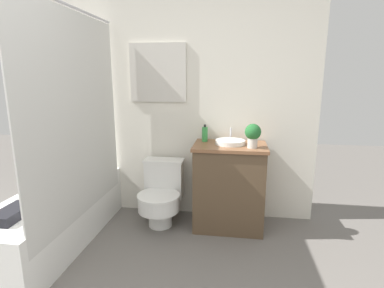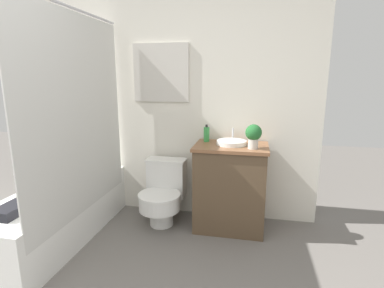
{
  "view_description": "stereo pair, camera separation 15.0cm",
  "coord_description": "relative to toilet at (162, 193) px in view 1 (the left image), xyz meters",
  "views": [
    {
      "loc": [
        0.77,
        -0.83,
        1.44
      ],
      "look_at": [
        0.39,
        1.74,
        0.87
      ],
      "focal_mm": 28.0,
      "sensor_mm": 36.0,
      "label": 1
    },
    {
      "loc": [
        0.92,
        -0.8,
        1.44
      ],
      "look_at": [
        0.39,
        1.74,
        0.87
      ],
      "focal_mm": 28.0,
      "sensor_mm": 36.0,
      "label": 2
    }
  ],
  "objects": [
    {
      "name": "sink",
      "position": [
        0.67,
        0.04,
        0.54
      ],
      "size": [
        0.28,
        0.32,
        0.13
      ],
      "color": "white",
      "rests_on": "vanity"
    },
    {
      "name": "potted_plant",
      "position": [
        0.87,
        -0.09,
        0.64
      ],
      "size": [
        0.14,
        0.14,
        0.22
      ],
      "color": "beige",
      "rests_on": "vanity"
    },
    {
      "name": "shower_area",
      "position": [
        -0.82,
        -0.52,
        -0.02
      ],
      "size": [
        0.58,
        1.58,
        1.98
      ],
      "color": "white",
      "rests_on": "ground_plane"
    },
    {
      "name": "vanity",
      "position": [
        0.67,
        0.02,
        0.1
      ],
      "size": [
        0.68,
        0.48,
        0.83
      ],
      "color": "brown",
      "rests_on": "ground_plane"
    },
    {
      "name": "soap_bottle",
      "position": [
        0.42,
        0.13,
        0.59
      ],
      "size": [
        0.06,
        0.06,
        0.17
      ],
      "color": "green",
      "rests_on": "vanity"
    },
    {
      "name": "toilet",
      "position": [
        0.0,
        0.0,
        0.0
      ],
      "size": [
        0.41,
        0.56,
        0.63
      ],
      "color": "white",
      "rests_on": "ground_plane"
    },
    {
      "name": "wall_back",
      "position": [
        -0.06,
        0.3,
        0.94
      ],
      "size": [
        3.14,
        0.07,
        2.5
      ],
      "color": "silver",
      "rests_on": "ground_plane"
    }
  ]
}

